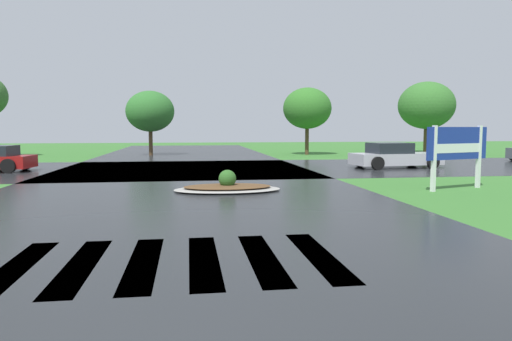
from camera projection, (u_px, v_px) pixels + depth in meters
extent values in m
cube|color=#232628|center=(181.00, 199.00, 13.26)|extent=(11.93, 80.00, 0.01)
cube|color=#232628|center=(184.00, 169.00, 22.83)|extent=(90.00, 10.74, 0.01)
cube|color=white|center=(16.00, 267.00, 6.73)|extent=(0.45, 2.93, 0.01)
cube|color=white|center=(81.00, 265.00, 6.86)|extent=(0.45, 2.93, 0.01)
cube|color=white|center=(143.00, 262.00, 6.99)|extent=(0.45, 2.93, 0.01)
cube|color=white|center=(204.00, 260.00, 7.11)|extent=(0.45, 2.93, 0.01)
cube|color=white|center=(262.00, 258.00, 7.24)|extent=(0.45, 2.93, 0.01)
cube|color=white|center=(318.00, 255.00, 7.37)|extent=(0.45, 2.93, 0.01)
cube|color=white|center=(479.00, 157.00, 15.59)|extent=(0.15, 0.15, 2.09)
cube|color=white|center=(434.00, 159.00, 14.64)|extent=(0.15, 0.15, 2.09)
cube|color=navy|center=(458.00, 143.00, 15.07)|extent=(2.57, 0.95, 1.05)
cube|color=white|center=(457.00, 148.00, 15.09)|extent=(1.96, 0.75, 0.29)
ellipsoid|color=#9E9B93|center=(227.00, 189.00, 14.83)|extent=(3.39, 1.87, 0.12)
ellipsoid|color=brown|center=(227.00, 186.00, 14.83)|extent=(2.78, 1.54, 0.10)
sphere|color=#2D6023|center=(227.00, 179.00, 14.80)|extent=(0.56, 0.56, 0.56)
cube|color=#B7B7BF|center=(396.00, 159.00, 23.40)|extent=(4.54, 2.17, 0.57)
cube|color=#1E232B|center=(390.00, 148.00, 23.27)|extent=(2.03, 1.72, 0.53)
cylinder|color=black|center=(412.00, 160.00, 24.65)|extent=(0.66, 0.28, 0.64)
cylinder|color=black|center=(433.00, 162.00, 22.88)|extent=(0.66, 0.28, 0.64)
cylinder|color=black|center=(360.00, 161.00, 23.95)|extent=(0.66, 0.28, 0.64)
cylinder|color=black|center=(378.00, 163.00, 22.17)|extent=(0.66, 0.28, 0.64)
cylinder|color=black|center=(8.00, 166.00, 20.56)|extent=(0.65, 0.26, 0.64)
cylinder|color=black|center=(25.00, 163.00, 22.33)|extent=(0.65, 0.26, 0.64)
cylinder|color=#4C3823|center=(151.00, 142.00, 33.84)|extent=(0.28, 0.28, 1.97)
ellipsoid|color=#306E2D|center=(150.00, 111.00, 33.63)|extent=(3.46, 3.46, 2.94)
cylinder|color=#4C3823|center=(307.00, 140.00, 34.70)|extent=(0.28, 0.28, 2.19)
ellipsoid|color=#327327|center=(307.00, 108.00, 34.49)|extent=(3.57, 3.57, 3.04)
cylinder|color=#4C3823|center=(425.00, 139.00, 36.57)|extent=(0.28, 0.28, 2.23)
ellipsoid|color=#35702C|center=(426.00, 105.00, 36.33)|extent=(4.31, 4.31, 3.66)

